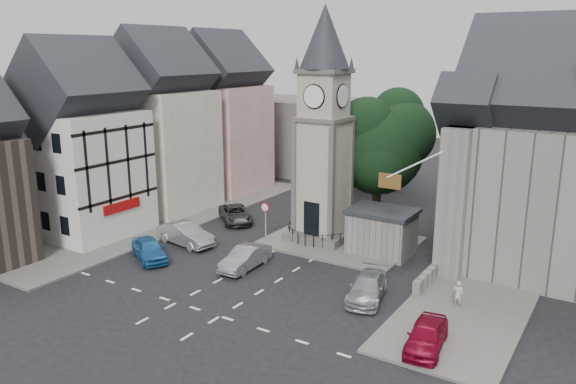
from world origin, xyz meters
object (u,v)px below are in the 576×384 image
Objects in this scene: clock_tower at (323,127)px; car_west_blue at (149,249)px; car_east_red at (426,336)px; stone_shelter at (382,231)px; pedestrian at (458,295)px.

clock_tower is 14.28m from car_west_blue.
clock_tower is 4.15× the size of car_east_red.
car_west_blue is (-12.30, -9.13, -0.85)m from stone_shelter.
clock_tower is 17.57m from car_east_red.
clock_tower is 14.91m from pedestrian.
clock_tower reaches higher than car_west_blue.
clock_tower is 10.72× the size of pedestrian.
stone_shelter is 8.70m from pedestrian.
stone_shelter reaches higher than pedestrian.
car_west_blue is 2.70× the size of pedestrian.
clock_tower reaches higher than stone_shelter.
stone_shelter is at bearing -45.82° from pedestrian.
clock_tower reaches higher than pedestrian.
car_west_blue reaches higher than car_east_red.
car_west_blue is at bearing -143.42° from stone_shelter.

